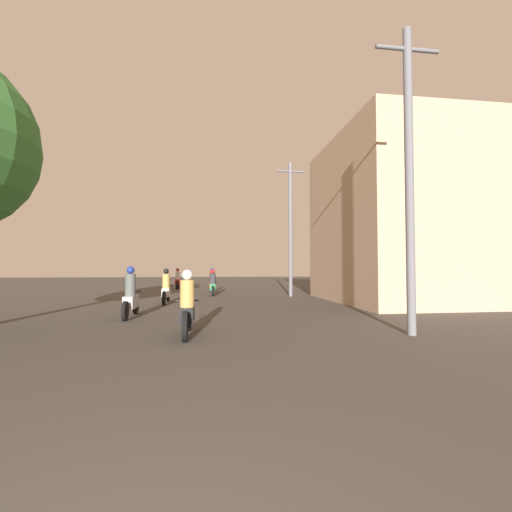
{
  "coord_description": "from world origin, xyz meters",
  "views": [
    {
      "loc": [
        0.51,
        -0.97,
        1.56
      ],
      "look_at": [
        2.91,
        16.87,
        2.19
      ],
      "focal_mm": 24.0,
      "sensor_mm": 36.0,
      "label": 1
    }
  ],
  "objects_px": {
    "utility_pole_far": "(290,226)",
    "motorcycle_green": "(213,285)",
    "motorcycle_white": "(166,289)",
    "motorcycle_silver": "(131,297)",
    "motorcycle_red": "(178,281)",
    "motorcycle_orange": "(212,282)",
    "motorcycle_black": "(187,309)",
    "utility_pole_near": "(409,173)",
    "building_right_near": "(390,220)"
  },
  "relations": [
    {
      "from": "motorcycle_silver",
      "to": "building_right_near",
      "type": "xyz_separation_m",
      "value": [
        10.81,
        3.67,
        3.17
      ]
    },
    {
      "from": "utility_pole_near",
      "to": "utility_pole_far",
      "type": "distance_m",
      "value": 11.07
    },
    {
      "from": "motorcycle_green",
      "to": "utility_pole_near",
      "type": "distance_m",
      "value": 13.47
    },
    {
      "from": "motorcycle_red",
      "to": "building_right_near",
      "type": "xyz_separation_m",
      "value": [
        10.7,
        -10.92,
        3.18
      ]
    },
    {
      "from": "utility_pole_far",
      "to": "motorcycle_orange",
      "type": "bearing_deg",
      "value": 134.52
    },
    {
      "from": "motorcycle_red",
      "to": "building_right_near",
      "type": "height_order",
      "value": "building_right_near"
    },
    {
      "from": "motorcycle_red",
      "to": "motorcycle_white",
      "type": "bearing_deg",
      "value": -92.99
    },
    {
      "from": "motorcycle_white",
      "to": "building_right_near",
      "type": "bearing_deg",
      "value": -12.45
    },
    {
      "from": "motorcycle_orange",
      "to": "utility_pole_near",
      "type": "bearing_deg",
      "value": -69.98
    },
    {
      "from": "motorcycle_black",
      "to": "utility_pole_near",
      "type": "xyz_separation_m",
      "value": [
        5.16,
        -0.62,
        3.2
      ]
    },
    {
      "from": "motorcycle_silver",
      "to": "motorcycle_orange",
      "type": "relative_size",
      "value": 1.04
    },
    {
      "from": "motorcycle_white",
      "to": "motorcycle_black",
      "type": "bearing_deg",
      "value": -88.45
    },
    {
      "from": "motorcycle_green",
      "to": "motorcycle_white",
      "type": "bearing_deg",
      "value": -123.17
    },
    {
      "from": "building_right_near",
      "to": "utility_pole_far",
      "type": "distance_m",
      "value": 5.29
    },
    {
      "from": "utility_pole_far",
      "to": "motorcycle_green",
      "type": "bearing_deg",
      "value": 164.01
    },
    {
      "from": "utility_pole_near",
      "to": "motorcycle_green",
      "type": "bearing_deg",
      "value": 110.07
    },
    {
      "from": "motorcycle_white",
      "to": "motorcycle_orange",
      "type": "relative_size",
      "value": 1.06
    },
    {
      "from": "motorcycle_black",
      "to": "motorcycle_green",
      "type": "distance_m",
      "value": 11.68
    },
    {
      "from": "motorcycle_silver",
      "to": "motorcycle_green",
      "type": "bearing_deg",
      "value": 67.72
    },
    {
      "from": "motorcycle_orange",
      "to": "building_right_near",
      "type": "height_order",
      "value": "building_right_near"
    },
    {
      "from": "motorcycle_green",
      "to": "utility_pole_near",
      "type": "bearing_deg",
      "value": -76.68
    },
    {
      "from": "motorcycle_silver",
      "to": "utility_pole_far",
      "type": "bearing_deg",
      "value": 41.37
    },
    {
      "from": "motorcycle_black",
      "to": "motorcycle_white",
      "type": "bearing_deg",
      "value": 92.13
    },
    {
      "from": "motorcycle_red",
      "to": "motorcycle_green",
      "type": "bearing_deg",
      "value": -73.13
    },
    {
      "from": "motorcycle_silver",
      "to": "motorcycle_orange",
      "type": "distance_m",
      "value": 11.88
    },
    {
      "from": "motorcycle_black",
      "to": "utility_pole_far",
      "type": "xyz_separation_m",
      "value": [
        4.94,
        10.44,
        3.29
      ]
    },
    {
      "from": "motorcycle_orange",
      "to": "motorcycle_red",
      "type": "height_order",
      "value": "same"
    },
    {
      "from": "motorcycle_red",
      "to": "utility_pole_far",
      "type": "relative_size",
      "value": 0.26
    },
    {
      "from": "motorcycle_silver",
      "to": "utility_pole_near",
      "type": "bearing_deg",
      "value": -33.27
    },
    {
      "from": "motorcycle_red",
      "to": "motorcycle_silver",
      "type": "bearing_deg",
      "value": -95.92
    },
    {
      "from": "motorcycle_black",
      "to": "motorcycle_red",
      "type": "xyz_separation_m",
      "value": [
        -1.85,
        17.8,
        0.02
      ]
    },
    {
      "from": "motorcycle_silver",
      "to": "motorcycle_red",
      "type": "relative_size",
      "value": 1.04
    },
    {
      "from": "motorcycle_black",
      "to": "utility_pole_near",
      "type": "distance_m",
      "value": 6.1
    },
    {
      "from": "motorcycle_green",
      "to": "motorcycle_orange",
      "type": "relative_size",
      "value": 0.96
    },
    {
      "from": "motorcycle_white",
      "to": "motorcycle_red",
      "type": "height_order",
      "value": "motorcycle_red"
    },
    {
      "from": "motorcycle_black",
      "to": "motorcycle_green",
      "type": "xyz_separation_m",
      "value": [
        0.67,
        11.66,
        -0.01
      ]
    },
    {
      "from": "motorcycle_red",
      "to": "utility_pole_far",
      "type": "height_order",
      "value": "utility_pole_far"
    },
    {
      "from": "motorcycle_red",
      "to": "utility_pole_near",
      "type": "bearing_deg",
      "value": -74.65
    },
    {
      "from": "motorcycle_green",
      "to": "utility_pole_far",
      "type": "distance_m",
      "value": 5.53
    },
    {
      "from": "building_right_near",
      "to": "utility_pole_near",
      "type": "xyz_separation_m",
      "value": [
        -3.69,
        -7.5,
        0.0
      ]
    },
    {
      "from": "motorcycle_green",
      "to": "motorcycle_silver",
      "type": "bearing_deg",
      "value": -114.06
    },
    {
      "from": "motorcycle_white",
      "to": "motorcycle_green",
      "type": "distance_m",
      "value": 4.66
    },
    {
      "from": "motorcycle_black",
      "to": "motorcycle_orange",
      "type": "relative_size",
      "value": 1.0
    },
    {
      "from": "motorcycle_silver",
      "to": "motorcycle_white",
      "type": "relative_size",
      "value": 0.99
    },
    {
      "from": "motorcycle_white",
      "to": "utility_pole_far",
      "type": "distance_m",
      "value": 7.72
    },
    {
      "from": "motorcycle_red",
      "to": "utility_pole_far",
      "type": "bearing_deg",
      "value": -52.78
    },
    {
      "from": "utility_pole_far",
      "to": "motorcycle_red",
      "type": "bearing_deg",
      "value": 132.7
    },
    {
      "from": "motorcycle_red",
      "to": "utility_pole_near",
      "type": "distance_m",
      "value": 19.97
    },
    {
      "from": "motorcycle_red",
      "to": "building_right_near",
      "type": "bearing_deg",
      "value": -51.07
    },
    {
      "from": "motorcycle_black",
      "to": "building_right_near",
      "type": "height_order",
      "value": "building_right_near"
    }
  ]
}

